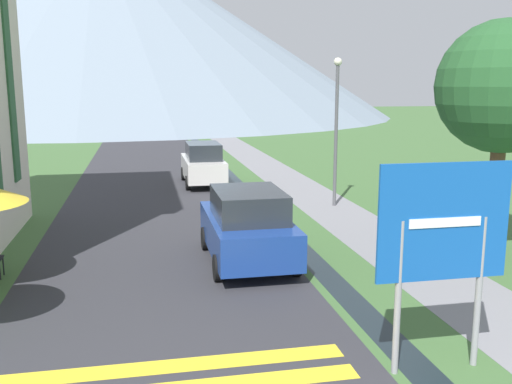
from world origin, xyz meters
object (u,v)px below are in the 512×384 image
Objects in this scene: road_sign at (443,237)px; parked_car_near at (247,226)px; streetlamp at (336,120)px; parked_car_far at (203,164)px; tree_by_path at (503,88)px.

road_sign reaches higher than parked_car_near.
parked_car_far is at bearing 128.11° from streetlamp.
tree_by_path is at bearing -5.43° from parked_car_near.
tree_by_path is (6.09, -11.73, 3.29)m from parked_car_far.
road_sign reaches higher than parked_car_far.
parked_car_near is 7.57m from streetlamp.
parked_car_far is (-1.72, 16.94, -1.18)m from road_sign.
tree_by_path is at bearing -62.57° from parked_car_far.
streetlamp is at bearing -51.89° from parked_car_far.
parked_car_near is 11.14m from parked_car_far.
tree_by_path is at bearing -73.16° from streetlamp.
parked_car_near is 7.05m from tree_by_path.
road_sign is 0.80× the size of parked_car_near.
tree_by_path is (1.96, -6.46, 1.13)m from streetlamp.
streetlamp is (4.13, -5.27, 2.16)m from parked_car_far.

